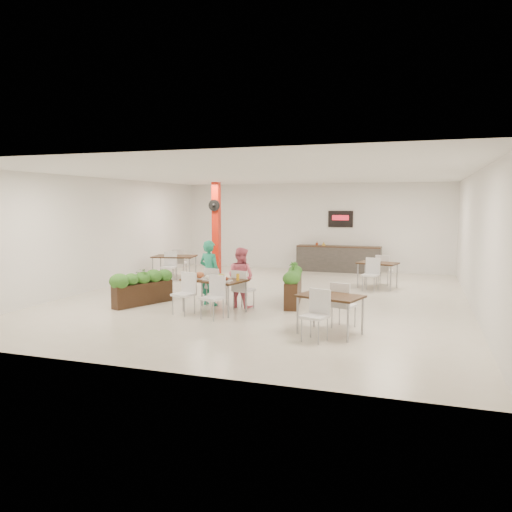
% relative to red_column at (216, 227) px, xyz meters
% --- Properties ---
extents(ground, '(12.00, 12.00, 0.00)m').
position_rel_red_column_xyz_m(ground, '(3.00, -3.79, -1.64)').
color(ground, beige).
rests_on(ground, ground).
extents(room_shell, '(10.10, 12.10, 3.22)m').
position_rel_red_column_xyz_m(room_shell, '(3.00, -3.79, 0.36)').
color(room_shell, white).
rests_on(room_shell, ground).
extents(red_column, '(0.40, 0.41, 3.20)m').
position_rel_red_column_xyz_m(red_column, '(0.00, 0.00, 0.00)').
color(red_column, '#B81C0C').
rests_on(red_column, ground).
extents(service_counter, '(3.00, 0.64, 2.20)m').
position_rel_red_column_xyz_m(service_counter, '(4.00, 1.86, -1.15)').
color(service_counter, '#2C2927').
rests_on(service_counter, ground).
extents(main_table, '(1.59, 1.87, 0.92)m').
position_rel_red_column_xyz_m(main_table, '(2.38, -5.77, -1.01)').
color(main_table, black).
rests_on(main_table, ground).
extents(diner_man, '(0.65, 0.51, 1.58)m').
position_rel_red_column_xyz_m(diner_man, '(1.99, -5.12, -0.85)').
color(diner_man, '#239974').
rests_on(diner_man, ground).
extents(diner_woman, '(0.81, 0.70, 1.43)m').
position_rel_red_column_xyz_m(diner_woman, '(2.79, -5.12, -0.93)').
color(diner_woman, pink).
rests_on(diner_woman, ground).
extents(planter_left, '(0.91, 1.62, 0.89)m').
position_rel_red_column_xyz_m(planter_left, '(0.43, -5.60, -1.16)').
color(planter_left, black).
rests_on(planter_left, ground).
extents(planter_right, '(0.69, 1.96, 1.04)m').
position_rel_red_column_xyz_m(planter_right, '(3.86, -4.28, -1.14)').
color(planter_right, black).
rests_on(planter_right, ground).
extents(side_table_a, '(1.49, 1.67, 0.92)m').
position_rel_red_column_xyz_m(side_table_a, '(-0.89, -1.46, -1.00)').
color(side_table_a, black).
rests_on(side_table_a, ground).
extents(side_table_b, '(1.24, 1.67, 0.92)m').
position_rel_red_column_xyz_m(side_table_b, '(5.64, -1.27, -1.02)').
color(side_table_b, black).
rests_on(side_table_b, ground).
extents(side_table_c, '(1.32, 1.67, 0.92)m').
position_rel_red_column_xyz_m(side_table_c, '(5.24, -6.91, -1.02)').
color(side_table_c, black).
rests_on(side_table_c, ground).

